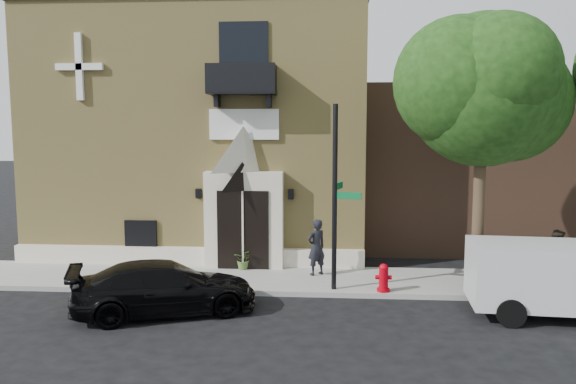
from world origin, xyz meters
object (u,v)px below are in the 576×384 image
at_px(dumpster, 528,268).
at_px(black_sedan, 165,288).
at_px(fire_hydrant, 384,278).
at_px(cargo_van, 573,277).
at_px(street_sign, 336,197).
at_px(pedestrian_far, 557,257).
at_px(pedestrian_near, 316,247).

bearing_deg(dumpster, black_sedan, -155.91).
distance_m(fire_hydrant, dumpster, 4.15).
xyz_separation_m(cargo_van, street_sign, (-5.95, 1.67, 1.76)).
height_order(black_sedan, dumpster, dumpster).
height_order(cargo_van, pedestrian_far, cargo_van).
relative_size(black_sedan, street_sign, 0.89).
xyz_separation_m(dumpster, pedestrian_far, (1.05, 0.70, 0.17)).
bearing_deg(pedestrian_near, fire_hydrant, 103.27).
bearing_deg(pedestrian_far, fire_hydrant, 80.96).
xyz_separation_m(cargo_van, pedestrian_near, (-6.51, 3.18, -0.02)).
bearing_deg(pedestrian_near, cargo_van, 117.77).
relative_size(fire_hydrant, pedestrian_near, 0.46).
bearing_deg(street_sign, dumpster, 19.05).
distance_m(dumpster, pedestrian_far, 1.27).
height_order(pedestrian_near, pedestrian_far, pedestrian_near).
distance_m(black_sedan, fire_hydrant, 6.09).
relative_size(cargo_van, dumpster, 2.20).
relative_size(cargo_van, street_sign, 0.90).
bearing_deg(cargo_van, pedestrian_far, 80.91).
bearing_deg(pedestrian_far, pedestrian_near, 64.53).
bearing_deg(pedestrian_far, dumpster, 103.26).
bearing_deg(street_sign, black_sedan, -138.03).
relative_size(fire_hydrant, dumpster, 0.37).
height_order(cargo_van, street_sign, street_sign).
xyz_separation_m(black_sedan, dumpster, (9.92, 2.22, 0.13)).
xyz_separation_m(street_sign, dumpster, (5.51, 0.18, -2.02)).
height_order(street_sign, dumpster, street_sign).
height_order(street_sign, pedestrian_near, street_sign).
height_order(fire_hydrant, pedestrian_far, pedestrian_far).
bearing_deg(cargo_van, black_sedan, -173.60).
distance_m(black_sedan, dumpster, 10.17).
relative_size(dumpster, pedestrian_far, 1.30).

